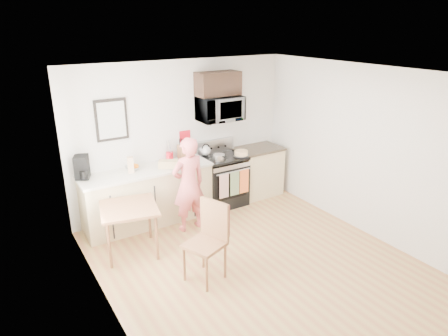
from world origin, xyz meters
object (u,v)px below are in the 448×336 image
range (223,181)px  cake (241,153)px  dining_table (129,212)px  person (189,185)px  microwave (219,109)px  chair (212,229)px

range → cake: bearing=-31.4°
range → dining_table: (-2.00, -0.71, 0.21)m
person → cake: person is taller
microwave → dining_table: size_ratio=0.94×
cake → microwave: bearing=135.5°
range → microwave: 1.33m
chair → cake: 2.27m
dining_table → range: bearing=19.5°
dining_table → chair: (0.72, -1.08, 0.03)m
range → dining_table: 2.13m
range → person: 1.14m
microwave → chair: bearing=-124.0°
microwave → chair: 2.53m
person → cake: (1.24, 0.35, 0.20)m
dining_table → chair: chair is taller
range → chair: (-1.28, -1.79, 0.24)m
dining_table → microwave: bearing=22.2°
range → microwave: microwave is taller
chair → cake: size_ratio=3.61×
chair → person: bearing=55.1°
range → chair: range is taller
microwave → chair: microwave is taller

